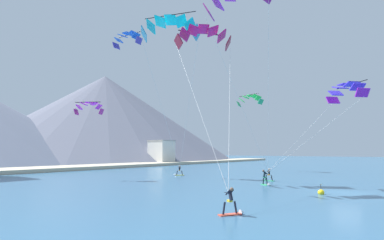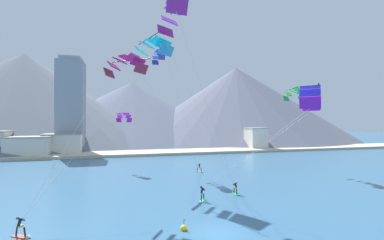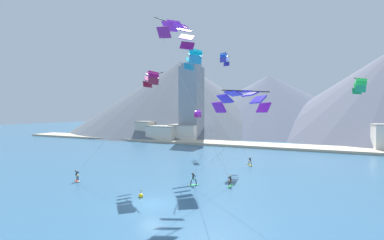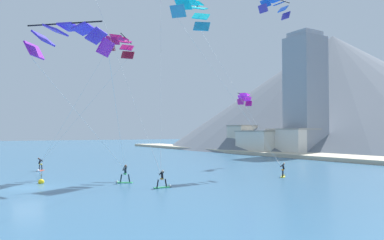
{
  "view_description": "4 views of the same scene",
  "coord_description": "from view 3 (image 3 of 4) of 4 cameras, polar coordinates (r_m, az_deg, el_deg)",
  "views": [
    {
      "loc": [
        -30.96,
        -6.04,
        3.84
      ],
      "look_at": [
        -2.1,
        16.23,
        7.63
      ],
      "focal_mm": 28.0,
      "sensor_mm": 36.0,
      "label": 1
    },
    {
      "loc": [
        -7.2,
        -19.24,
        8.94
      ],
      "look_at": [
        2.03,
        15.39,
        9.2
      ],
      "focal_mm": 24.0,
      "sensor_mm": 36.0,
      "label": 2
    },
    {
      "loc": [
        15.44,
        -23.7,
        10.17
      ],
      "look_at": [
        -0.7,
        12.69,
        8.88
      ],
      "focal_mm": 24.0,
      "sensor_mm": 36.0,
      "label": 3
    },
    {
      "loc": [
        35.77,
        -4.93,
        4.89
      ],
      "look_at": [
        3.64,
        14.68,
        6.13
      ],
      "focal_mm": 35.0,
      "sensor_mm": 36.0,
      "label": 4
    }
  ],
  "objects": [
    {
      "name": "shore_building_quay_west",
      "position": [
        95.2,
        -10.28,
        -2.28
      ],
      "size": [
        6.03,
        5.42,
        6.68
      ],
      "color": "beige",
      "rests_on": "ground"
    },
    {
      "name": "parafoil_kite_distant_high_outer",
      "position": [
        45.24,
        33.25,
        6.66
      ],
      "size": [
        1.94,
        5.75,
        2.19
      ],
      "color": "#259D61"
    },
    {
      "name": "parafoil_kite_mid_center",
      "position": [
        25.52,
        11.02,
        4.54
      ],
      "size": [
        10.78,
        9.99,
        10.84
      ],
      "color": "purple"
    },
    {
      "name": "highrise_tower",
      "position": [
        91.19,
        -0.08,
        3.86
      ],
      "size": [
        7.0,
        7.0,
        27.15
      ],
      "color": "gray",
      "rests_on": "ground"
    },
    {
      "name": "race_marker_buoy",
      "position": [
        32.41,
        -11.3,
        -16.18
      ],
      "size": [
        0.56,
        0.56,
        1.02
      ],
      "color": "yellow",
      "rests_on": "ground"
    },
    {
      "name": "ground_plane",
      "position": [
        30.06,
        -9.07,
        -17.94
      ],
      "size": [
        400.0,
        400.0,
        0.0
      ],
      "primitive_type": "plane",
      "color": "#336084"
    },
    {
      "name": "kitesurfer_near_trail",
      "position": [
        36.51,
        8.57,
        -13.59
      ],
      "size": [
        0.55,
        1.75,
        1.67
      ],
      "color": "#33B266",
      "rests_on": "ground"
    },
    {
      "name": "shoreline_strip",
      "position": [
        78.52,
        12.45,
        -5.37
      ],
      "size": [
        180.0,
        10.0,
        0.7
      ],
      "primitive_type": "cube",
      "color": "beige",
      "rests_on": "ground"
    },
    {
      "name": "parafoil_kite_distant_low_drift",
      "position": [
        57.61,
        7.29,
        13.55
      ],
      "size": [
        1.98,
        5.42,
        2.19
      ],
      "color": "#4436A3"
    },
    {
      "name": "shore_building_promenade_mid",
      "position": [
        89.57,
        -1.53,
        -2.81
      ],
      "size": [
        9.91,
        7.1,
        5.74
      ],
      "color": "silver",
      "rests_on": "ground"
    },
    {
      "name": "mountain_peak_west_ridge",
      "position": [
        141.11,
        -2.6,
        5.41
      ],
      "size": [
        111.97,
        111.97,
        37.86
      ],
      "color": "slate",
      "rests_on": "ground"
    },
    {
      "name": "mountain_peak_central_summit",
      "position": [
        146.03,
        16.64,
        3.68
      ],
      "size": [
        110.44,
        110.44,
        30.04
      ],
      "color": "slate",
      "rests_on": "ground"
    },
    {
      "name": "shore_building_harbour_front",
      "position": [
        90.19,
        -6.45,
        -2.94
      ],
      "size": [
        10.38,
        7.12,
        5.29
      ],
      "color": "silver",
      "rests_on": "ground"
    },
    {
      "name": "kitesurfer_near_lead",
      "position": [
        50.69,
        12.66,
        -9.24
      ],
      "size": [
        1.46,
        1.56,
        1.66
      ],
      "color": "yellow",
      "rests_on": "ground"
    },
    {
      "name": "kitesurfer_far_left",
      "position": [
        41.65,
        -24.09,
        -11.69
      ],
      "size": [
        1.7,
        1.22,
        1.75
      ],
      "color": "#E54C33",
      "rests_on": "ground"
    },
    {
      "name": "kitesurfer_mid_center",
      "position": [
        36.28,
        0.04,
        -13.49
      ],
      "size": [
        1.36,
        1.64,
        1.82
      ],
      "color": "#33B266",
      "rests_on": "ground"
    },
    {
      "name": "parafoil_kite_near_lead",
      "position": [
        47.52,
        0.35,
        13.68
      ],
      "size": [
        12.01,
        9.57,
        19.95
      ],
      "color": "#2D92BE"
    },
    {
      "name": "parafoil_kite_distant_mid_solo",
      "position": [
        58.64,
        1.23,
        1.68
      ],
      "size": [
        2.95,
        3.92,
        1.75
      ],
      "color": "#BD208A"
    },
    {
      "name": "parafoil_kite_far_left",
      "position": [
        41.66,
        -9.1,
        9.17
      ],
      "size": [
        10.57,
        9.96,
        15.17
      ],
      "color": "maroon"
    },
    {
      "name": "parafoil_kite_near_trail",
      "position": [
        39.51,
        -3.0,
        18.88
      ],
      "size": [
        9.43,
        8.88,
        21.82
      ],
      "color": "#911E7D"
    }
  ]
}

